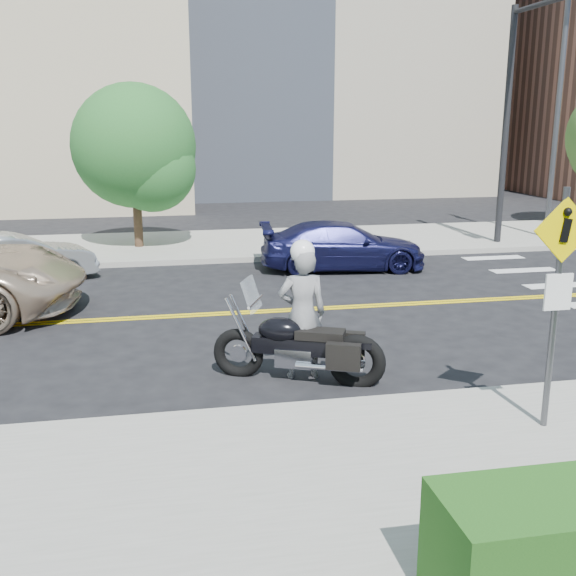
# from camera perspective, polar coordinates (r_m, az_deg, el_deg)

# --- Properties ---
(ground_plane) EXTENTS (120.00, 120.00, 0.00)m
(ground_plane) POSITION_cam_1_polar(r_m,az_deg,el_deg) (13.97, -8.52, -2.33)
(ground_plane) COLOR black
(ground_plane) RESTS_ON ground
(sidewalk_near) EXTENTS (60.00, 5.00, 0.15)m
(sidewalk_near) POSITION_cam_1_polar(r_m,az_deg,el_deg) (7.05, -5.67, -18.94)
(sidewalk_near) COLOR #9E9B91
(sidewalk_near) RESTS_ON ground_plane
(sidewalk_far) EXTENTS (60.00, 5.00, 0.15)m
(sidewalk_far) POSITION_cam_1_polar(r_m,az_deg,el_deg) (21.25, -9.44, 3.51)
(sidewalk_far) COLOR #9E9B91
(sidewalk_far) RESTS_ON ground_plane
(building_mid) EXTENTS (18.00, 14.00, 20.00)m
(building_mid) POSITION_cam_1_polar(r_m,az_deg,el_deg) (40.75, 1.38, 22.69)
(building_mid) COLOR #A39984
(building_mid) RESTS_ON ground_plane
(lamp_post) EXTENTS (0.16, 0.16, 8.00)m
(lamp_post) POSITION_cam_1_polar(r_m,az_deg,el_deg) (23.48, 21.87, 13.71)
(lamp_post) COLOR #4C4C51
(lamp_post) RESTS_ON sidewalk_far
(traffic_light) EXTENTS (0.28, 4.50, 7.00)m
(traffic_light) POSITION_cam_1_polar(r_m,az_deg,el_deg) (21.24, 19.39, 15.39)
(traffic_light) COLOR black
(traffic_light) RESTS_ON sidewalk_far
(pedestrian_sign) EXTENTS (0.78, 0.08, 3.00)m
(pedestrian_sign) POSITION_cam_1_polar(r_m,az_deg,el_deg) (8.70, 21.88, 0.10)
(pedestrian_sign) COLOR #4C4C51
(pedestrian_sign) RESTS_ON sidewalk_near
(motorcyclist) EXTENTS (0.77, 0.53, 2.17)m
(motorcyclist) POSITION_cam_1_polar(r_m,az_deg,el_deg) (10.29, 1.21, -1.87)
(motorcyclist) COLOR #B1B0B5
(motorcyclist) RESTS_ON ground
(motorcycle) EXTENTS (2.69, 1.74, 1.58)m
(motorcycle) POSITION_cam_1_polar(r_m,az_deg,el_deg) (10.23, 0.89, -3.68)
(motorcycle) COLOR black
(motorcycle) RESTS_ON ground
(parked_car_silver) EXTENTS (3.93, 2.62, 1.23)m
(parked_car_silver) POSITION_cam_1_polar(r_m,az_deg,el_deg) (17.67, -22.06, 2.30)
(parked_car_silver) COLOR #95999C
(parked_car_silver) RESTS_ON ground
(parked_car_blue) EXTENTS (4.53, 2.17, 1.27)m
(parked_car_blue) POSITION_cam_1_polar(r_m,az_deg,el_deg) (18.03, 4.65, 3.58)
(parked_car_blue) COLOR #171847
(parked_car_blue) RESTS_ON ground
(tree_far_a) EXTENTS (3.64, 3.64, 4.97)m
(tree_far_a) POSITION_cam_1_polar(r_m,az_deg,el_deg) (20.72, -12.92, 11.64)
(tree_far_a) COLOR #382619
(tree_far_a) RESTS_ON ground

